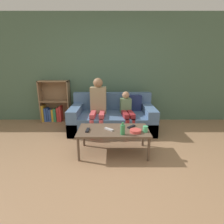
% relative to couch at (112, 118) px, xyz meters
% --- Properties ---
extents(ground_plane, '(22.00, 22.00, 0.00)m').
position_rel_couch_xyz_m(ground_plane, '(-0.03, -1.69, -0.26)').
color(ground_plane, '#997251').
extents(wall_back, '(12.00, 0.06, 2.60)m').
position_rel_couch_xyz_m(wall_back, '(-0.03, 0.71, 1.04)').
color(wall_back, '#4C6B56').
rests_on(wall_back, ground_plane).
extents(couch, '(1.83, 0.98, 0.78)m').
position_rel_couch_xyz_m(couch, '(0.00, 0.00, 0.00)').
color(couch, '#4C6B93').
rests_on(couch, ground_plane).
extents(bookshelf, '(0.73, 0.28, 1.05)m').
position_rel_couch_xyz_m(bookshelf, '(-1.48, 0.55, 0.14)').
color(bookshelf, '#8E7051').
rests_on(bookshelf, ground_plane).
extents(coffee_table, '(1.15, 0.60, 0.42)m').
position_rel_couch_xyz_m(coffee_table, '(0.01, -1.09, 0.12)').
color(coffee_table, brown).
rests_on(coffee_table, ground_plane).
extents(person_adult, '(0.34, 0.66, 1.15)m').
position_rel_couch_xyz_m(person_adult, '(-0.32, -0.09, 0.39)').
color(person_adult, '#C6474C').
rests_on(person_adult, ground_plane).
extents(person_child, '(0.30, 0.68, 0.86)m').
position_rel_couch_xyz_m(person_child, '(0.30, -0.16, 0.22)').
color(person_child, maroon).
rests_on(person_child, ground_plane).
extents(cup_near, '(0.08, 0.08, 0.10)m').
position_rel_couch_xyz_m(cup_near, '(0.51, -1.19, 0.21)').
color(cup_near, '#4CB77A').
rests_on(cup_near, coffee_table).
extents(tv_remote_0, '(0.15, 0.16, 0.02)m').
position_rel_couch_xyz_m(tv_remote_0, '(0.31, -0.99, 0.17)').
color(tv_remote_0, black).
rests_on(tv_remote_0, coffee_table).
extents(tv_remote_1, '(0.05, 0.17, 0.02)m').
position_rel_couch_xyz_m(tv_remote_1, '(-0.41, -1.14, 0.17)').
color(tv_remote_1, black).
rests_on(tv_remote_1, coffee_table).
extents(tv_remote_2, '(0.16, 0.15, 0.02)m').
position_rel_couch_xyz_m(tv_remote_2, '(-0.06, -1.11, 0.17)').
color(tv_remote_2, '#B7B7BC').
rests_on(tv_remote_2, coffee_table).
extents(snack_bowl, '(0.18, 0.18, 0.05)m').
position_rel_couch_xyz_m(snack_bowl, '(0.35, -1.21, 0.18)').
color(snack_bowl, '#DB4C47').
rests_on(snack_bowl, coffee_table).
extents(bottle, '(0.07, 0.07, 0.19)m').
position_rel_couch_xyz_m(bottle, '(0.15, -1.29, 0.24)').
color(bottle, '#33844C').
rests_on(bottle, coffee_table).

